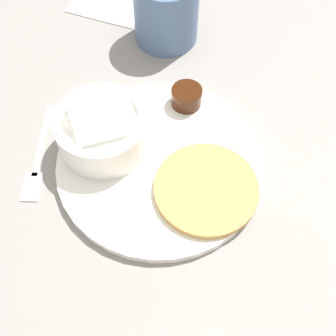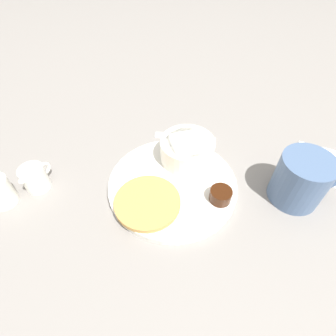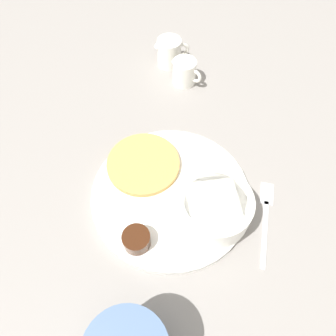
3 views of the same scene
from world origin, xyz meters
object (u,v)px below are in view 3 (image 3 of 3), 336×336
Objects in this scene: plate at (171,194)px; bowl at (214,207)px; creamer_pitcher_far at (169,52)px; fork at (266,213)px; creamer_pitcher_near at (185,72)px.

bowl reaches higher than plate.
plate is 3.66× the size of creamer_pitcher_far.
plate is at bearing 2.71° from fork.
fork is (-0.18, 0.25, -0.02)m from creamer_pitcher_near.
creamer_pitcher_near is at bearing 131.93° from creamer_pitcher_far.
bowl is at bearing 163.19° from plate.
creamer_pitcher_near is 0.06m from creamer_pitcher_far.
plate is at bearing 104.21° from creamer_pitcher_far.
bowl is at bearing 114.18° from creamer_pitcher_far.
creamer_pitcher_far reaches higher than creamer_pitcher_near.
fork is at bearing -160.92° from bowl.
creamer_pitcher_near is at bearing -82.22° from plate.
creamer_pitcher_far is at bearing -52.68° from fork.
plate is at bearing 97.78° from creamer_pitcher_near.
bowl reaches higher than creamer_pitcher_near.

